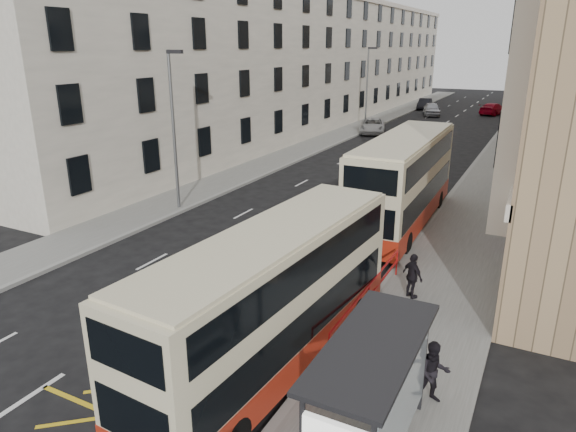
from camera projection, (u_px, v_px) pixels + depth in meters
The scene contains 19 objects.
ground at pixel (90, 357), 14.48m from camera, with size 200.00×200.00×0.00m, color black.
pavement_right at pixel (503, 168), 36.29m from camera, with size 4.00×120.00×0.15m, color slate.
pavement_left at pixel (305, 149), 43.01m from camera, with size 3.00×120.00×0.15m, color slate.
kerb_right at pixel (473, 165), 37.15m from camera, with size 0.25×120.00×0.15m, color gray.
kerb_left at pixel (322, 150), 42.36m from camera, with size 0.25×120.00×0.15m, color gray.
road_markings at pixel (434, 131), 52.43m from camera, with size 10.00×110.00×0.01m, color silver, non-canonical shape.
terrace_left at pixel (317, 62), 56.60m from camera, with size 9.18×79.00×13.25m.
bus_shelter at pixel (373, 386), 9.85m from camera, with size 1.65×4.25×2.70m.
guard_railing at pixel (369, 293), 16.35m from camera, with size 0.06×6.56×1.01m.
street_lamp_near at pixel (174, 123), 25.88m from camera, with size 0.93×0.18×8.00m.
street_lamp_far at pixel (367, 84), 51.18m from camera, with size 0.93×0.18×8.00m.
double_decker_front at pixel (274, 300), 13.48m from camera, with size 2.91×9.99×3.94m.
double_decker_rear at pixel (404, 181), 24.31m from camera, with size 2.71×10.99×4.37m.
pedestrian_mid at pixel (433, 373), 12.20m from camera, with size 0.78×0.61×1.61m, color black.
pedestrian_far at pixel (413, 276), 17.32m from camera, with size 0.93×0.39×1.59m, color black.
white_van at pixel (372, 126), 50.86m from camera, with size 2.36×5.12×1.42m, color silver.
car_silver at pixel (432, 109), 63.38m from camera, with size 1.87×4.65×1.59m, color #ACAEB4.
car_dark at pixel (425, 104), 69.68m from camera, with size 1.52×4.35×1.43m, color black.
car_red at pixel (493, 109), 64.12m from camera, with size 2.03×5.00×1.45m, color #900012.
Camera 1 is at (10.68, -8.52, 8.38)m, focal length 32.00 mm.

